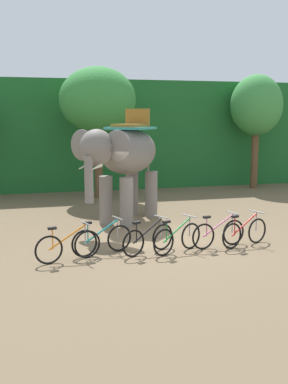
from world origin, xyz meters
TOP-DOWN VIEW (x-y plane):
  - ground_plane at (0.00, 0.00)m, footprint 80.00×80.00m
  - foliage_hedge at (0.00, 12.82)m, footprint 36.00×6.00m
  - tree_right at (-0.59, 7.90)m, footprint 3.27×3.27m
  - tree_center_right at (7.33, 8.71)m, footprint 2.51×2.51m
  - elephant at (-0.57, 2.84)m, footprint 3.57×3.78m
  - bike_orange at (-2.85, -1.06)m, footprint 1.66×0.63m
  - bike_teal at (-1.95, -0.69)m, footprint 1.65×0.65m
  - bike_black at (-0.79, -0.93)m, footprint 1.56×0.83m
  - bike_green at (-0.02, -1.03)m, footprint 1.56×0.84m
  - bike_pink at (1.21, -0.85)m, footprint 1.68×0.56m
  - bike_red at (1.95, -0.92)m, footprint 1.62×0.73m

SIDE VIEW (x-z plane):
  - ground_plane at x=0.00m, z-range 0.00..0.00m
  - bike_orange at x=-2.85m, z-range -0.07..0.85m
  - bike_teal at x=-1.95m, z-range -0.07..0.85m
  - bike_black at x=-0.79m, z-range -0.07..0.85m
  - bike_green at x=-0.02m, z-range -0.07..0.85m
  - bike_pink at x=1.21m, z-range -0.07..0.85m
  - bike_red at x=1.95m, z-range -0.07..0.85m
  - elephant at x=-0.57m, z-range 0.31..4.09m
  - foliage_hedge at x=0.00m, z-range 0.00..5.25m
  - tree_center_right at x=7.33m, z-range 1.25..6.79m
  - tree_right at x=-0.59m, z-range 1.38..7.00m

